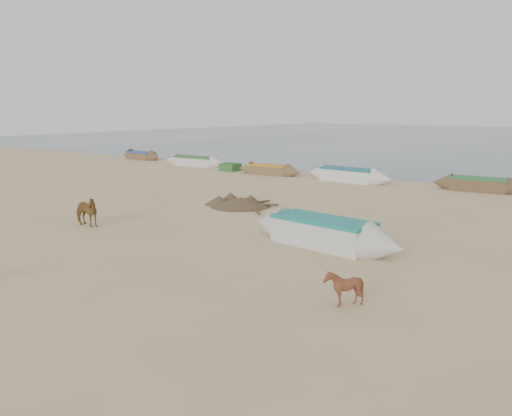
{
  "coord_description": "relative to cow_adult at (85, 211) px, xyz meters",
  "views": [
    {
      "loc": [
        11.53,
        -11.37,
        4.82
      ],
      "look_at": [
        0.0,
        4.0,
        1.0
      ],
      "focal_mm": 35.0,
      "sensor_mm": 36.0,
      "label": 1
    }
  ],
  "objects": [
    {
      "name": "ground",
      "position": [
        6.38,
        -0.62,
        -0.64
      ],
      "size": [
        140.0,
        140.0,
        0.0
      ],
      "primitive_type": "plane",
      "color": "tan",
      "rests_on": "ground"
    },
    {
      "name": "cow_adult",
      "position": [
        0.0,
        0.0,
        0.0
      ],
      "size": [
        1.54,
        0.76,
        1.28
      ],
      "primitive_type": "imported",
      "rotation": [
        0.0,
        0.0,
        1.62
      ],
      "color": "brown",
      "rests_on": "ground"
    },
    {
      "name": "calf_front",
      "position": [
        12.61,
        -1.31,
        -0.16
      ],
      "size": [
        0.99,
        0.91,
        0.95
      ],
      "primitive_type": "imported",
      "rotation": [
        0.0,
        0.0,
        -1.39
      ],
      "color": "brown",
      "rests_on": "ground"
    },
    {
      "name": "near_canoe",
      "position": [
        9.44,
        3.26,
        -0.13
      ],
      "size": [
        6.37,
        2.03,
        1.02
      ],
      "primitive_type": null,
      "rotation": [
        0.0,
        0.0,
        -0.1
      ],
      "color": "beige",
      "rests_on": "ground"
    },
    {
      "name": "debris_pile",
      "position": [
        2.46,
        7.31,
        -0.41
      ],
      "size": [
        3.71,
        3.71,
        0.45
      ],
      "primitive_type": "cone",
      "rotation": [
        0.0,
        0.0,
        0.23
      ],
      "color": "brown",
      "rests_on": "ground"
    },
    {
      "name": "waterline_canoes",
      "position": [
        6.23,
        19.46,
        -0.23
      ],
      "size": [
        60.41,
        3.85,
        0.92
      ],
      "color": "brown",
      "rests_on": "ground"
    },
    {
      "name": "beach_clutter",
      "position": [
        10.2,
        18.77,
        -0.34
      ],
      "size": [
        43.18,
        4.38,
        0.64
      ],
      "color": "#2E602B",
      "rests_on": "ground"
    }
  ]
}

